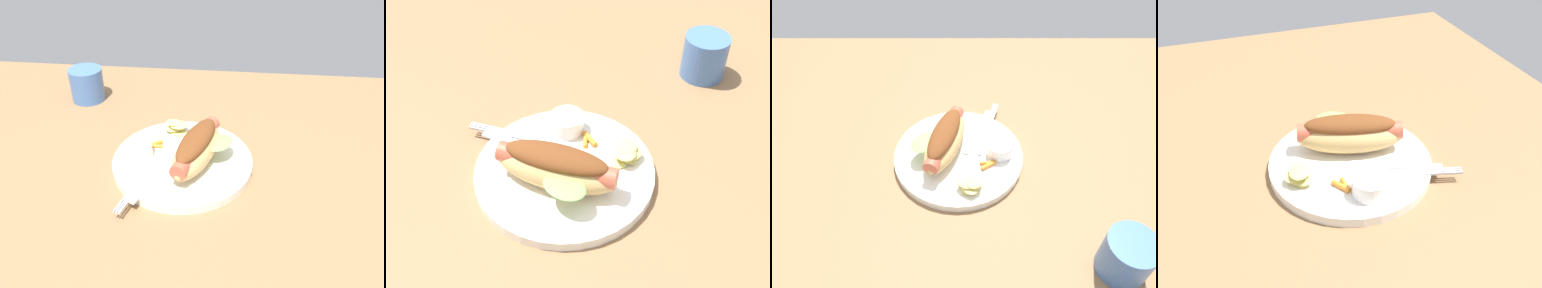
{
  "view_description": "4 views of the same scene",
  "coord_description": "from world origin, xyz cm",
  "views": [
    {
      "loc": [
        7.48,
        -51.71,
        43.74
      ],
      "look_at": [
        1.56,
        4.46,
        3.72
      ],
      "focal_mm": 35.47,
      "sensor_mm": 36.0,
      "label": 1
    },
    {
      "loc": [
        47.36,
        6.5,
        52.5
      ],
      "look_at": [
        -0.99,
        4.66,
        5.53
      ],
      "focal_mm": 46.15,
      "sensor_mm": 36.0,
      "label": 2
    },
    {
      "loc": [
        -1.12,
        50.85,
        53.77
      ],
      "look_at": [
        -1.12,
        4.45,
        6.01
      ],
      "focal_mm": 33.4,
      "sensor_mm": 36.0,
      "label": 3
    },
    {
      "loc": [
        -47.79,
        19.86,
        42.49
      ],
      "look_at": [
        -1.33,
        3.31,
        5.73
      ],
      "focal_mm": 38.84,
      "sensor_mm": 36.0,
      "label": 4
    }
  ],
  "objects": [
    {
      "name": "sauce_ramekin",
      "position": [
        -8.1,
        2.73,
        3.0
      ],
      "size": [
        5.15,
        5.15,
        2.8
      ],
      "primitive_type": "cylinder",
      "color": "white",
      "rests_on": "plate"
    },
    {
      "name": "plate",
      "position": [
        -0.34,
        2.8,
        0.8
      ],
      "size": [
        25.44,
        25.44,
        1.6
      ],
      "primitive_type": "cylinder",
      "color": "white",
      "rests_on": "ground_plane"
    },
    {
      "name": "ground_plane",
      "position": [
        0.0,
        0.0,
        -0.9
      ],
      "size": [
        120.0,
        90.0,
        1.8
      ],
      "primitive_type": "cube",
      "color": "olive"
    },
    {
      "name": "fork",
      "position": [
        -6.11,
        -4.09,
        1.8
      ],
      "size": [
        5.45,
        15.82,
        0.4
      ],
      "rotation": [
        0.0,
        0.0,
        4.44
      ],
      "color": "silver",
      "rests_on": "plate"
    },
    {
      "name": "chips_pile",
      "position": [
        -2.21,
        11.44,
        2.75
      ],
      "size": [
        5.67,
        5.65,
        2.47
      ],
      "color": "#DACF73",
      "rests_on": "plate"
    },
    {
      "name": "drinking_cup",
      "position": [
        -25.44,
        25.75,
        3.83
      ],
      "size": [
        7.67,
        7.67,
        7.66
      ],
      "primitive_type": "cylinder",
      "color": "#4770B2",
      "rests_on": "ground_plane"
    },
    {
      "name": "knife",
      "position": [
        -4.04,
        -3.35,
        1.78
      ],
      "size": [
        6.72,
        13.4,
        0.36
      ],
      "primitive_type": "cube",
      "rotation": [
        0.0,
        0.0,
        4.31
      ],
      "color": "silver",
      "rests_on": "plate"
    },
    {
      "name": "hot_dog",
      "position": [
        2.67,
        1.96,
        4.81
      ],
      "size": [
        12.69,
        17.92,
        6.14
      ],
      "rotation": [
        0.0,
        0.0,
        4.43
      ],
      "color": "tan",
      "rests_on": "plate"
    },
    {
      "name": "carrot_garnish",
      "position": [
        -5.67,
        6.0,
        1.99
      ],
      "size": [
        3.15,
        2.39,
        0.84
      ],
      "color": "orange",
      "rests_on": "plate"
    }
  ]
}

